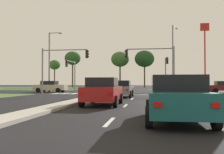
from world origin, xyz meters
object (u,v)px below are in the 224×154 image
car_silver_third (117,85)px  car_teal_sixth (177,98)px  street_lamp_second (50,59)px  traffic_signal_far_right (166,68)px  fastfood_pole_sign (205,42)px  traffic_signal_near_right (155,61)px  car_red_fifth (103,91)px  treeline_near (55,65)px  car_beige_seventh (50,87)px  treeline_third (120,59)px  treeline_second (73,58)px  treeline_fourth (144,59)px  street_lamp_third (173,55)px  pedestrian_at_median (122,84)px  traffic_signal_near_left (60,62)px  traffic_signal_far_left (72,70)px  car_navy_second (120,85)px  car_grey_near (121,89)px

car_silver_third → car_teal_sixth: bearing=99.4°
street_lamp_second → traffic_signal_far_right: bearing=22.9°
traffic_signal_far_right → fastfood_pole_sign: size_ratio=0.38×
car_silver_third → street_lamp_second: bearing=75.3°
car_silver_third → traffic_signal_near_right: traffic_signal_near_right is taller
traffic_signal_far_right → fastfood_pole_sign: bearing=58.7°
car_red_fifth → treeline_near: bearing=113.9°
car_beige_seventh → treeline_third: 37.82m
traffic_signal_near_right → treeline_second: size_ratio=0.56×
car_beige_seventh → street_lamp_second: (-0.04, 0.06, 3.86)m
car_beige_seventh → treeline_fourth: size_ratio=0.44×
street_lamp_second → street_lamp_third: bearing=26.4°
traffic_signal_near_right → pedestrian_at_median: 20.87m
car_teal_sixth → fastfood_pole_sign: fastfood_pole_sign is taller
traffic_signal_near_left → fastfood_pole_sign: bearing=50.3°
treeline_second → treeline_third: size_ratio=0.99×
car_red_fifth → treeline_second: treeline_second is taller
treeline_third → treeline_second: bearing=-165.2°
street_lamp_second → treeline_fourth: treeline_fourth is taller
traffic_signal_near_left → traffic_signal_near_right: 10.95m
car_silver_third → traffic_signal_far_left: size_ratio=0.84×
traffic_signal_near_left → fastfood_pole_sign: fastfood_pole_sign is taller
traffic_signal_near_left → street_lamp_third: 19.81m
street_lamp_second → car_navy_second: bearing=78.0°
traffic_signal_near_right → treeline_second: treeline_second is taller
street_lamp_third → treeline_second: size_ratio=1.07×
pedestrian_at_median → fastfood_pole_sign: bearing=-76.7°
traffic_signal_far_right → treeline_near: bearing=135.1°
car_silver_third → street_lamp_third: street_lamp_third is taller
street_lamp_second → treeline_third: treeline_third is taller
traffic_signal_far_left → street_lamp_third: street_lamp_third is taller
car_navy_second → car_beige_seventh: bearing=78.1°
traffic_signal_far_right → treeline_second: (-23.35, 26.44, 4.38)m
car_beige_seventh → treeline_third: (5.57, 36.73, 7.12)m
car_grey_near → car_red_fifth: bearing=-91.4°
treeline_third → traffic_signal_far_left: bearing=-98.7°
car_red_fifth → treeline_near: 60.35m
car_navy_second → pedestrian_at_median: bearing=97.9°
traffic_signal_far_right → treeline_third: 31.93m
traffic_signal_near_right → car_beige_seventh: bearing=161.1°
car_grey_near → traffic_signal_near_right: traffic_signal_near_right is taller
treeline_fourth → treeline_near: bearing=175.9°
car_grey_near → car_teal_sixth: size_ratio=0.97×
pedestrian_at_median → treeline_second: 24.94m
traffic_signal_near_left → street_lamp_second: 5.88m
car_red_fifth → traffic_signal_near_left: traffic_signal_near_left is taller
traffic_signal_far_right → traffic_signal_near_right: 11.91m
car_teal_sixth → fastfood_pole_sign: bearing=76.6°
car_red_fifth → street_lamp_second: (-10.76, 18.46, 3.84)m
car_grey_near → traffic_signal_near_right: bearing=59.2°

